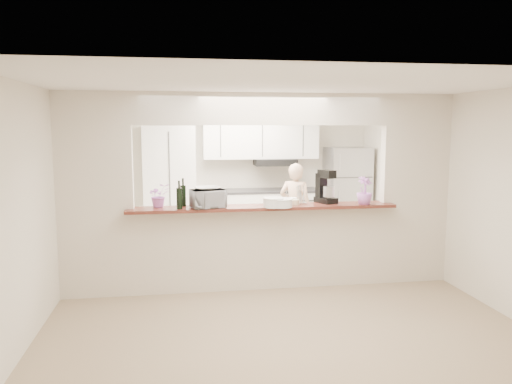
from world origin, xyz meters
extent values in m
plane|color=tan|center=(0.00, 0.00, 0.00)|extent=(6.00, 6.00, 0.00)
cube|color=beige|center=(0.00, 1.55, 0.01)|extent=(5.00, 2.90, 0.01)
cube|color=beige|center=(-2.05, 0.00, 1.25)|extent=(0.90, 0.15, 2.50)
cube|color=beige|center=(2.05, 0.00, 1.25)|extent=(0.90, 0.15, 2.50)
cube|color=beige|center=(0.00, 0.00, 2.30)|extent=(3.20, 0.15, 0.40)
cube|color=beige|center=(0.00, 0.00, 0.53)|extent=(3.20, 0.15, 1.05)
cube|color=brown|center=(0.00, -0.05, 1.07)|extent=(3.40, 0.38, 0.04)
cube|color=white|center=(-1.20, 2.70, 1.05)|extent=(0.90, 0.60, 2.10)
cube|color=white|center=(0.45, 2.70, 0.45)|extent=(2.10, 0.60, 0.90)
cube|color=#313134|center=(0.45, 2.70, 0.92)|extent=(2.10, 0.62, 0.04)
cube|color=white|center=(0.45, 2.83, 1.88)|extent=(2.10, 0.35, 0.75)
cube|color=black|center=(0.70, 2.72, 1.44)|extent=(0.75, 0.45, 0.12)
cube|color=black|center=(1.20, 2.40, 0.50)|extent=(0.55, 0.02, 0.55)
cube|color=#ABABB0|center=(2.05, 2.65, 0.85)|extent=(0.75, 0.70, 1.70)
imported|color=#EA7CDB|center=(-1.30, 0.05, 1.24)|extent=(0.34, 0.32, 0.29)
cylinder|color=black|center=(-1.05, -0.15, 1.22)|extent=(0.07, 0.07, 0.26)
cylinder|color=black|center=(-1.05, -0.15, 1.39)|extent=(0.02, 0.02, 0.09)
cylinder|color=black|center=(-1.00, 0.07, 1.22)|extent=(0.07, 0.07, 0.26)
cylinder|color=black|center=(-1.00, 0.07, 1.40)|extent=(0.02, 0.02, 0.09)
imported|color=#B6B5BA|center=(-0.70, -0.10, 1.20)|extent=(0.46, 0.37, 0.22)
imported|color=white|center=(-0.70, 0.05, 1.21)|extent=(0.38, 0.38, 0.24)
cylinder|color=white|center=(0.10, -0.19, 1.15)|extent=(0.25, 0.25, 0.11)
cylinder|color=white|center=(0.10, -0.19, 1.20)|extent=(0.26, 0.26, 0.01)
cylinder|color=white|center=(0.19, -0.19, 1.14)|extent=(0.29, 0.29, 0.10)
cylinder|color=white|center=(0.19, -0.19, 1.19)|extent=(0.30, 0.30, 0.01)
cylinder|color=maroon|center=(0.20, -0.03, 1.12)|extent=(0.15, 0.15, 0.07)
cylinder|color=beige|center=(0.40, -0.03, 1.12)|extent=(0.14, 0.14, 0.07)
cube|color=silver|center=(0.45, 0.05, 1.10)|extent=(0.26, 0.15, 0.02)
cube|color=white|center=(0.45, 0.05, 1.14)|extent=(0.11, 0.11, 0.06)
cube|color=black|center=(0.85, 0.05, 1.13)|extent=(0.28, 0.34, 0.07)
cube|color=black|center=(0.81, 0.15, 1.32)|extent=(0.15, 0.14, 0.31)
cube|color=black|center=(0.85, 0.04, 1.47)|extent=(0.20, 0.28, 0.10)
cylinder|color=#B7B7BC|center=(0.87, -0.01, 1.25)|extent=(0.14, 0.14, 0.13)
imported|color=#B066BE|center=(1.30, -0.15, 1.27)|extent=(0.26, 0.26, 0.36)
imported|color=tan|center=(0.85, 1.73, 0.74)|extent=(0.65, 0.58, 1.48)
camera|label=1|loc=(-1.07, -6.19, 2.08)|focal=35.00mm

